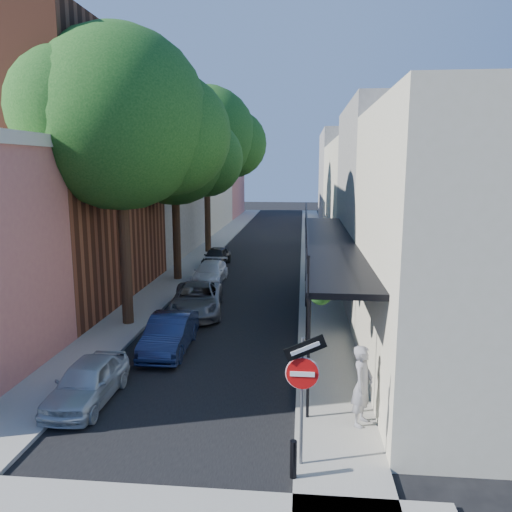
% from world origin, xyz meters
% --- Properties ---
extents(ground, '(160.00, 160.00, 0.00)m').
position_xyz_m(ground, '(0.00, 0.00, 0.00)').
color(ground, black).
rests_on(ground, ground).
extents(road_surface, '(6.00, 64.00, 0.01)m').
position_xyz_m(road_surface, '(0.00, 30.00, 0.01)').
color(road_surface, black).
rests_on(road_surface, ground).
extents(sidewalk_left, '(2.00, 64.00, 0.12)m').
position_xyz_m(sidewalk_left, '(-4.00, 30.00, 0.06)').
color(sidewalk_left, gray).
rests_on(sidewalk_left, ground).
extents(sidewalk_right, '(2.00, 64.00, 0.12)m').
position_xyz_m(sidewalk_right, '(4.00, 30.00, 0.06)').
color(sidewalk_right, gray).
rests_on(sidewalk_right, ground).
extents(buildings_left, '(10.10, 59.10, 12.00)m').
position_xyz_m(buildings_left, '(-9.30, 28.76, 4.94)').
color(buildings_left, tan).
rests_on(buildings_left, ground).
extents(buildings_right, '(9.80, 55.00, 10.00)m').
position_xyz_m(buildings_right, '(8.99, 29.49, 4.42)').
color(buildings_right, beige).
rests_on(buildings_right, ground).
extents(sign_post, '(0.89, 0.17, 2.99)m').
position_xyz_m(sign_post, '(3.16, 0.97, 2.04)').
color(sign_post, '#595B60').
rests_on(sign_post, ground).
extents(bollard, '(0.14, 0.14, 0.80)m').
position_xyz_m(bollard, '(3.00, 0.50, 0.52)').
color(bollard, black).
rests_on(bollard, sidewalk_right).
extents(oak_near, '(7.48, 6.80, 11.42)m').
position_xyz_m(oak_near, '(-3.37, 10.26, 7.88)').
color(oak_near, '#301E13').
rests_on(oak_near, ground).
extents(oak_mid, '(6.60, 6.00, 10.20)m').
position_xyz_m(oak_mid, '(-3.42, 18.23, 7.06)').
color(oak_mid, '#301E13').
rests_on(oak_mid, ground).
extents(oak_far, '(7.70, 7.00, 11.90)m').
position_xyz_m(oak_far, '(-3.35, 27.27, 8.26)').
color(oak_far, '#301E13').
rests_on(oak_far, ground).
extents(parked_car_a, '(1.40, 3.43, 1.17)m').
position_xyz_m(parked_car_a, '(-2.60, 3.48, 0.58)').
color(parked_car_a, '#A3AEB5').
rests_on(parked_car_a, ground).
extents(parked_car_b, '(1.40, 3.83, 1.25)m').
position_xyz_m(parked_car_b, '(-1.40, 7.40, 0.63)').
color(parked_car_b, '#151F41').
rests_on(parked_car_b, ground).
extents(parked_car_c, '(2.69, 4.82, 1.27)m').
position_xyz_m(parked_car_c, '(-1.40, 11.90, 0.64)').
color(parked_car_c, slate).
rests_on(parked_car_c, ground).
extents(parked_car_d, '(1.61, 3.92, 1.13)m').
position_xyz_m(parked_car_d, '(-1.91, 17.66, 0.57)').
color(parked_car_d, white).
rests_on(parked_car_d, ground).
extents(parked_car_e, '(1.58, 3.56, 1.19)m').
position_xyz_m(parked_car_e, '(-2.37, 22.34, 0.60)').
color(parked_car_e, black).
rests_on(parked_car_e, ground).
extents(pedestrian, '(0.73, 0.86, 1.99)m').
position_xyz_m(pedestrian, '(4.60, 2.79, 1.11)').
color(pedestrian, gray).
rests_on(pedestrian, sidewalk_right).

